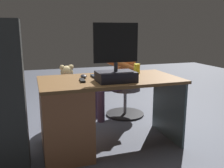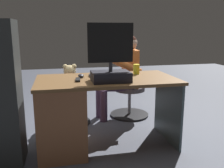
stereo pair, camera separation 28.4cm
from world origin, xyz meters
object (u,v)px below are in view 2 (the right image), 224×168
Objects in this scene: keyboard at (109,75)px; visitor_chair at (130,99)px; computer_mouse at (81,76)px; cup at (136,69)px; tv_remote at (78,80)px; office_chair_teddy at (71,104)px; teddy_bear at (70,79)px; monitor at (111,66)px; desk at (72,112)px; person at (124,71)px.

visitor_chair is at bearing -121.62° from keyboard.
cup is at bearing -174.18° from computer_mouse.
computer_mouse is 1.15m from visitor_chair.
tv_remote is 0.31× the size of office_chair_teddy.
teddy_bear is at bearing 7.92° from visitor_chair.
cup is 0.72× the size of tv_remote.
monitor reaches higher than keyboard.
office_chair_teddy is (0.70, -0.54, -0.52)m from cup.
office_chair_teddy is at bearing -68.31° from monitor.
visitor_chair is (-0.85, -0.83, -0.15)m from desk.
tv_remote is at bearing 93.01° from teddy_bear.
computer_mouse is (0.26, -0.26, -0.13)m from monitor.
desk is 0.74m from teddy_bear.
teddy_bear is at bearing -90.00° from office_chair_teddy.
tv_remote is at bearing 139.76° from desk.
keyboard is 0.86× the size of office_chair_teddy.
cup is at bearing -167.10° from desk.
office_chair_teddy is 1.38× the size of teddy_bear.
person reaches higher than computer_mouse.
cup reaches higher than teddy_bear.
desk is 2.88× the size of office_chair_teddy.
person is at bearing -132.76° from desk.
keyboard is 0.32m from cup.
monitor is at bearing 41.78° from cup.
desk is at bearing 43.37° from computer_mouse.
person is at bearing -172.18° from teddy_bear.
cup reaches higher than keyboard.
tv_remote reaches higher than desk.
computer_mouse is 0.64m from teddy_bear.
desk reaches higher than office_chair_teddy.
tv_remote is 0.28× the size of visitor_chair.
monitor is at bearing 111.41° from teddy_bear.
tv_remote is (0.04, 0.16, -0.01)m from computer_mouse.
computer_mouse is at bearing -136.63° from desk.
cup reaches higher than visitor_chair.
desk is 0.35m from tv_remote.
monitor is 5.64× the size of computer_mouse.
computer_mouse is 0.77m from office_chair_teddy.
keyboard is at bearing 8.53° from cup.
office_chair_teddy is (-0.02, -0.70, -0.13)m from desk.
cup is at bearing -138.22° from monitor.
desk is 3.99× the size of teddy_bear.
keyboard is at bearing -99.14° from monitor.
office_chair_teddy is 0.84m from person.
visitor_chair is (-0.74, -0.73, -0.50)m from computer_mouse.
teddy_bear is at bearing -38.23° from cup.
monitor is 0.49m from cup.
person is (-0.03, -0.65, -0.12)m from cup.
teddy_bear is at bearing -82.10° from computer_mouse.
desk is at bearing 88.09° from teddy_bear.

